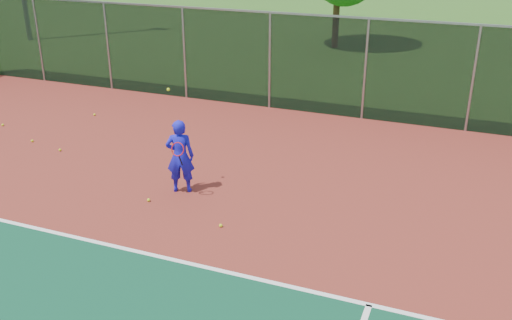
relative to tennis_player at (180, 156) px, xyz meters
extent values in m
cube|color=maroon|center=(2.71, -3.55, -0.85)|extent=(30.00, 20.00, 0.02)
cube|color=white|center=(4.71, -2.55, -0.83)|extent=(22.00, 0.10, 0.00)
cube|color=black|center=(2.71, 6.45, 0.66)|extent=(30.00, 0.04, 3.00)
cube|color=gray|center=(2.71, 6.45, 2.16)|extent=(30.00, 0.06, 0.06)
imported|color=#1715C9|center=(0.00, 0.00, 0.00)|extent=(0.71, 0.59, 1.67)
cylinder|color=black|center=(0.15, -0.25, 0.02)|extent=(0.03, 0.15, 0.27)
torus|color=#A51414|center=(0.15, -0.35, 0.32)|extent=(0.30, 0.13, 0.29)
sphere|color=#C6D819|center=(-0.25, 0.10, 1.45)|extent=(0.07, 0.07, 0.07)
sphere|color=#C6D819|center=(-0.42, -0.73, -0.80)|extent=(0.07, 0.07, 0.07)
sphere|color=#C6D819|center=(-5.24, 1.17, -0.80)|extent=(0.07, 0.07, 0.07)
sphere|color=#C6D819|center=(-6.96, 1.89, -0.80)|extent=(0.07, 0.07, 0.07)
sphere|color=#C6D819|center=(1.49, -1.16, -0.80)|extent=(0.07, 0.07, 0.07)
sphere|color=#C6D819|center=(-5.02, 3.67, -0.80)|extent=(0.07, 0.07, 0.07)
sphere|color=#C6D819|center=(-4.10, 0.92, -0.80)|extent=(0.07, 0.07, 0.07)
cylinder|color=#3C2416|center=(-0.65, 16.32, 0.39)|extent=(0.30, 0.30, 2.50)
camera|label=1|loc=(5.74, -10.06, 4.80)|focal=40.00mm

